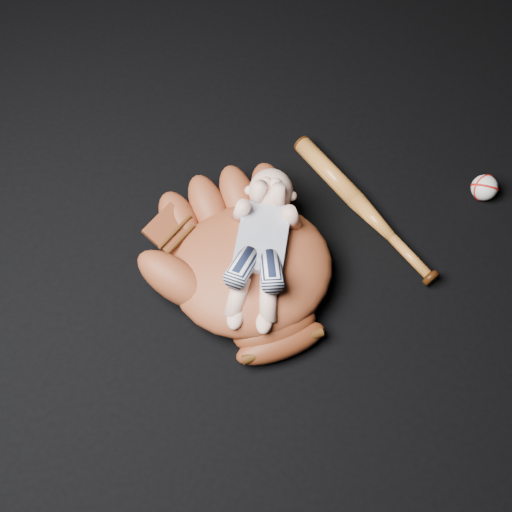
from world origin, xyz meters
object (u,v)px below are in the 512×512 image
(newborn_baby, at_px, (260,249))
(baseball_glove, at_px, (252,264))
(baseball, at_px, (484,188))
(baseball_bat, at_px, (364,208))

(newborn_baby, bearing_deg, baseball_glove, -149.97)
(newborn_baby, relative_size, baseball, 5.93)
(baseball_glove, distance_m, newborn_baby, 0.06)
(newborn_baby, relative_size, baseball_bat, 0.77)
(baseball_bat, bearing_deg, baseball, 7.96)
(baseball_glove, relative_size, newborn_baby, 1.36)
(baseball, bearing_deg, newborn_baby, -159.50)
(baseball_bat, bearing_deg, baseball_glove, -148.04)
(newborn_baby, height_order, baseball_bat, newborn_baby)
(baseball, bearing_deg, baseball_bat, -172.04)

